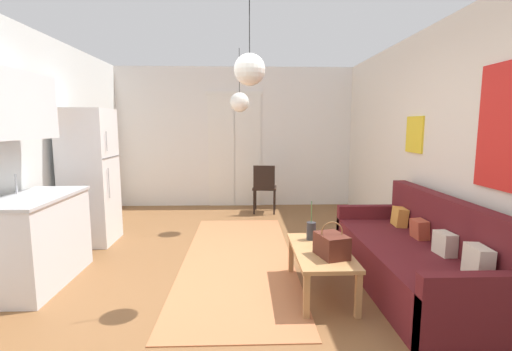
{
  "coord_description": "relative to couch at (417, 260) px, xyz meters",
  "views": [
    {
      "loc": [
        0.17,
        -3.31,
        1.58
      ],
      "look_at": [
        0.32,
        1.03,
        0.97
      ],
      "focal_mm": 25.32,
      "sensor_mm": 36.0,
      "label": 1
    }
  ],
  "objects": [
    {
      "name": "wall_right",
      "position": [
        0.47,
        0.02,
        1.06
      ],
      "size": [
        0.12,
        7.71,
        2.69
      ],
      "color": "silver",
      "rests_on": "ground_plane"
    },
    {
      "name": "couch",
      "position": [
        0.0,
        0.0,
        0.0
      ],
      "size": [
        0.84,
        2.19,
        0.9
      ],
      "color": "#5B191E",
      "rests_on": "ground_plane"
    },
    {
      "name": "pendant_lamp_near",
      "position": [
        -1.62,
        -0.14,
        1.76
      ],
      "size": [
        0.27,
        0.27,
        0.78
      ],
      "color": "black"
    },
    {
      "name": "ground_plane",
      "position": [
        -1.84,
        0.02,
        -0.34
      ],
      "size": [
        5.13,
        8.11,
        0.1
      ],
      "primitive_type": "cube",
      "color": "brown"
    },
    {
      "name": "wall_back",
      "position": [
        -1.84,
        3.83,
        1.05
      ],
      "size": [
        4.73,
        0.13,
        2.69
      ],
      "color": "white",
      "rests_on": "ground_plane"
    },
    {
      "name": "area_rug",
      "position": [
        -1.75,
        0.84,
        -0.28
      ],
      "size": [
        1.27,
        3.43,
        0.01
      ],
      "primitive_type": "cube",
      "color": "#B26B42",
      "rests_on": "ground_plane"
    },
    {
      "name": "handbag",
      "position": [
        -0.9,
        -0.22,
        0.24
      ],
      "size": [
        0.29,
        0.35,
        0.32
      ],
      "color": "#512319",
      "rests_on": "coffee_table"
    },
    {
      "name": "coffee_table",
      "position": [
        -0.95,
        -0.04,
        0.08
      ],
      "size": [
        0.51,
        1.04,
        0.42
      ],
      "color": "#B27F4C",
      "rests_on": "ground_plane"
    },
    {
      "name": "accent_chair",
      "position": [
        -1.3,
        3.12,
        0.21
      ],
      "size": [
        0.46,
        0.45,
        0.88
      ],
      "rotation": [
        0.0,
        0.0,
        3.02
      ],
      "color": "black",
      "rests_on": "ground_plane"
    },
    {
      "name": "kitchen_counter",
      "position": [
        -3.77,
        0.25,
        0.51
      ],
      "size": [
        0.6,
        1.18,
        2.09
      ],
      "color": "silver",
      "rests_on": "ground_plane"
    },
    {
      "name": "refrigerator",
      "position": [
        -3.73,
        1.55,
        0.61
      ],
      "size": [
        0.62,
        0.63,
        1.8
      ],
      "color": "white",
      "rests_on": "ground_plane"
    },
    {
      "name": "pendant_lamp_far",
      "position": [
        -1.73,
        2.13,
        1.63
      ],
      "size": [
        0.29,
        0.29,
        0.91
      ],
      "color": "black"
    },
    {
      "name": "bamboo_vase",
      "position": [
        -0.99,
        0.26,
        0.23
      ],
      "size": [
        0.09,
        0.09,
        0.4
      ],
      "color": "#2D2D33",
      "rests_on": "coffee_table"
    }
  ]
}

